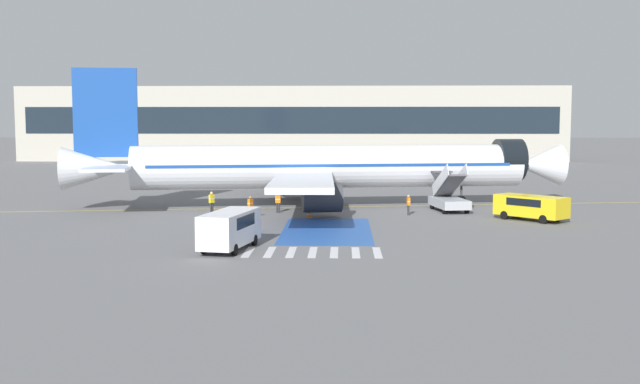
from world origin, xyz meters
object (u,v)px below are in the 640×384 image
object	(u,v)px
traffic_cone_0	(560,211)
boarding_stairs_forward	(449,199)
service_van_0	(531,205)
service_van_1	(230,227)
terminal_building	(292,124)
ground_crew_0	(408,204)
traffic_cone_1	(309,215)
ground_crew_2	(250,205)
airliner	(322,167)
fuel_tanker	(293,168)
ground_crew_1	(212,201)
ground_crew_3	(278,201)

from	to	relation	value
traffic_cone_0	boarding_stairs_forward	bearing A→B (deg)	163.35
service_van_0	service_van_1	world-z (taller)	service_van_1
traffic_cone_0	terminal_building	bearing A→B (deg)	107.41
boarding_stairs_forward	ground_crew_0	size ratio (longest dim) A/B	3.42
ground_crew_0	traffic_cone_1	xyz separation A→B (m)	(-7.71, -1.92, -0.67)
ground_crew_2	airliner	bearing A→B (deg)	-3.21
service_van_1	ground_crew_2	xyz separation A→B (m)	(-0.55, 13.94, -0.32)
service_van_0	terminal_building	size ratio (longest dim) A/B	0.05
airliner	service_van_0	world-z (taller)	airliner
boarding_stairs_forward	traffic_cone_0	world-z (taller)	boarding_stairs_forward
fuel_tanker	boarding_stairs_forward	bearing A→B (deg)	-72.71
fuel_tanker	traffic_cone_1	xyz separation A→B (m)	(3.46, -33.46, -1.53)
ground_crew_2	traffic_cone_1	bearing A→B (deg)	-53.32
boarding_stairs_forward	ground_crew_0	distance (m)	4.43
traffic_cone_0	service_van_1	bearing A→B (deg)	-144.76
fuel_tanker	traffic_cone_1	world-z (taller)	fuel_tanker
fuel_tanker	ground_crew_1	world-z (taller)	fuel_tanker
boarding_stairs_forward	traffic_cone_0	size ratio (longest dim) A/B	8.19
traffic_cone_0	traffic_cone_1	size ratio (longest dim) A/B	1.38
service_van_1	fuel_tanker	bearing A→B (deg)	-79.11
boarding_stairs_forward	ground_crew_3	bearing A→B (deg)	176.23
service_van_1	ground_crew_3	size ratio (longest dim) A/B	3.63
ground_crew_0	ground_crew_2	size ratio (longest dim) A/B	0.94
ground_crew_1	traffic_cone_1	xyz separation A→B (m)	(7.87, -2.55, -0.76)
service_van_0	traffic_cone_1	xyz separation A→B (m)	(-16.48, 1.02, -0.88)
airliner	fuel_tanker	world-z (taller)	airliner
ground_crew_3	service_van_1	bearing A→B (deg)	90.33
airliner	ground_crew_0	world-z (taller)	airliner
boarding_stairs_forward	terminal_building	world-z (taller)	terminal_building
boarding_stairs_forward	fuel_tanker	bearing A→B (deg)	107.52
traffic_cone_1	terminal_building	distance (m)	87.99
traffic_cone_0	ground_crew_0	bearing A→B (deg)	-179.09
service_van_1	traffic_cone_1	world-z (taller)	service_van_1
service_van_1	service_van_0	bearing A→B (deg)	-135.26
ground_crew_3	ground_crew_0	bearing A→B (deg)	177.20
service_van_1	ground_crew_3	world-z (taller)	service_van_1
service_van_0	traffic_cone_1	distance (m)	16.53
ground_crew_2	traffic_cone_0	distance (m)	24.09
fuel_tanker	airliner	bearing A→B (deg)	-90.51
service_van_1	ground_crew_2	size ratio (longest dim) A/B	3.43
airliner	fuel_tanker	xyz separation A→B (m)	(-4.23, 26.18, -1.68)
ground_crew_1	ground_crew_3	size ratio (longest dim) A/B	1.08
fuel_tanker	traffic_cone_0	distance (m)	38.92
ground_crew_0	terminal_building	world-z (taller)	terminal_building
airliner	traffic_cone_1	size ratio (longest dim) A/B	88.15
terminal_building	traffic_cone_1	bearing A→B (deg)	-85.29
airliner	traffic_cone_0	bearing A→B (deg)	65.12
boarding_stairs_forward	ground_crew_2	world-z (taller)	boarding_stairs_forward
service_van_0	terminal_building	xyz separation A→B (m)	(-23.68, 88.46, 5.85)
ground_crew_3	ground_crew_1	bearing A→B (deg)	11.51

